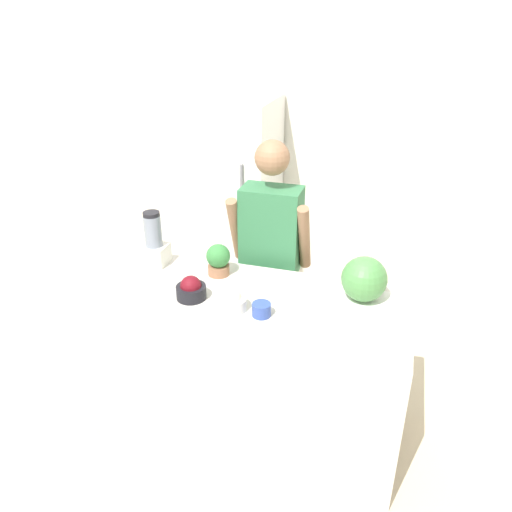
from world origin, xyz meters
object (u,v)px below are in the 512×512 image
object	(u,v)px
watermelon	(364,279)
bowl_small_blue	(261,310)
potted_plant	(218,260)
person	(271,261)
blender	(154,243)
bowl_cream	(231,301)
refrigerator	(230,208)
bowl_cherries	(191,289)

from	to	relation	value
watermelon	bowl_small_blue	xyz separation A→B (m)	(-0.48, -0.29, -0.10)
potted_plant	person	bearing A→B (deg)	57.87
blender	potted_plant	size ratio (longest dim) A/B	1.77
bowl_cream	bowl_small_blue	bearing A→B (deg)	-4.51
refrigerator	blender	xyz separation A→B (m)	(-0.10, -1.10, 0.17)
refrigerator	watermelon	bearing A→B (deg)	-45.28
watermelon	bowl_cream	world-z (taller)	watermelon
watermelon	potted_plant	world-z (taller)	watermelon
bowl_small_blue	bowl_cream	bearing A→B (deg)	175.49
person	bowl_cherries	size ratio (longest dim) A/B	9.88
blender	potted_plant	distance (m)	0.42
watermelon	bowl_cherries	size ratio (longest dim) A/B	1.48
refrigerator	person	world-z (taller)	refrigerator
bowl_small_blue	blender	distance (m)	0.88
watermelon	blender	bearing A→B (deg)	176.30
bowl_cherries	bowl_small_blue	distance (m)	0.42
person	bowl_cherries	xyz separation A→B (m)	(-0.27, -0.65, 0.10)
refrigerator	bowl_cherries	distance (m)	1.44
bowl_cream	person	bearing A→B (deg)	87.74
person	bowl_cherries	distance (m)	0.71
person	bowl_cream	size ratio (longest dim) A/B	9.65
person	watermelon	xyz separation A→B (m)	(0.62, -0.41, 0.19)
person	watermelon	world-z (taller)	person
person	blender	bearing A→B (deg)	-152.73
bowl_small_blue	person	bearing A→B (deg)	101.44
bowl_cherries	blender	xyz separation A→B (m)	(-0.37, 0.31, 0.09)
person	potted_plant	world-z (taller)	person
bowl_cherries	blender	size ratio (longest dim) A/B	0.48
bowl_small_blue	blender	world-z (taller)	blender
watermelon	blender	world-z (taller)	blender
bowl_cream	bowl_small_blue	world-z (taller)	bowl_cream
bowl_cream	bowl_small_blue	size ratio (longest dim) A/B	1.72
potted_plant	refrigerator	bearing A→B (deg)	106.18
bowl_cherries	bowl_cream	xyz separation A→B (m)	(0.24, -0.04, -0.00)
bowl_cherries	potted_plant	bearing A→B (deg)	80.64
watermelon	bowl_cherries	distance (m)	0.92
bowl_small_blue	blender	size ratio (longest dim) A/B	0.29
blender	potted_plant	world-z (taller)	blender
blender	bowl_small_blue	bearing A→B (deg)	-25.34
blender	potted_plant	xyz separation A→B (m)	(0.42, -0.02, -0.04)
person	watermelon	bearing A→B (deg)	-33.66
bowl_cream	blender	size ratio (longest dim) A/B	0.50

